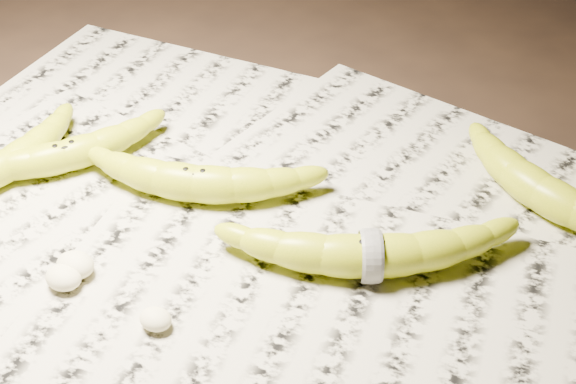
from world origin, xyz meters
The scene contains 11 objects.
ground centered at (0.00, 0.00, 0.00)m, with size 3.00×3.00×0.00m, color black.
newspaper_patch centered at (-0.04, 0.00, 0.00)m, with size 0.90×0.70×0.01m, color beige.
banana_left_a centered at (-0.24, -0.03, 0.03)m, with size 0.21×0.06×0.04m, color yellow, non-canonical shape.
banana_left_b centered at (-0.28, -0.07, 0.03)m, with size 0.19×0.06×0.04m, color yellow, non-canonical shape.
banana_center centered at (-0.09, 0.00, 0.03)m, with size 0.22×0.06×0.04m, color yellow, non-canonical shape.
banana_taped centered at (0.11, -0.01, 0.03)m, with size 0.25×0.07×0.04m, color yellow, non-canonical shape.
banana_upper_a centered at (0.22, 0.16, 0.03)m, with size 0.21×0.07×0.04m, color yellow, non-canonical shape.
measuring_tape centered at (0.11, -0.01, 0.03)m, with size 0.05×0.05×0.00m, color white.
flesh_chunk_a centered at (-0.12, -0.14, 0.02)m, with size 0.04×0.03×0.02m, color beige.
flesh_chunk_b centered at (-0.12, -0.16, 0.02)m, with size 0.03×0.03×0.02m, color beige.
flesh_chunk_c centered at (-0.02, -0.16, 0.02)m, with size 0.03×0.02×0.02m, color beige.
Camera 1 is at (0.31, -0.51, 0.53)m, focal length 50.00 mm.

